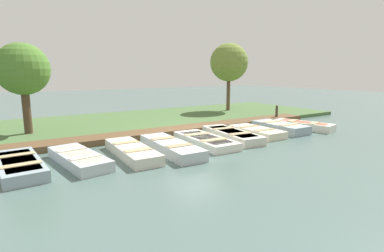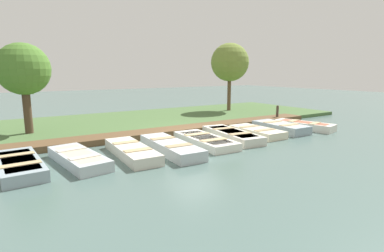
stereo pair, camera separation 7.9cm
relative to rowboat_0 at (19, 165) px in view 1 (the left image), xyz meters
name	(u,v)px [view 1 (the left image)]	position (x,y,z in m)	size (l,w,h in m)	color
ground_plane	(196,137)	(-1.13, 7.14, -0.18)	(80.00, 80.00, 0.00)	#4C6660
shore_bank	(150,120)	(-6.13, 7.14, -0.08)	(8.00, 24.00, 0.21)	#476638
dock_walkway	(182,130)	(-2.40, 7.14, -0.06)	(1.26, 16.50, 0.25)	brown
rowboat_0	(19,165)	(0.00, 0.00, 0.00)	(3.29, 1.31, 0.37)	#8C9EA8
rowboat_1	(79,158)	(0.21, 1.67, 0.00)	(3.23, 1.46, 0.37)	#B2BCC1
rowboat_2	(132,151)	(0.32, 3.45, 0.01)	(3.38, 1.12, 0.39)	beige
rowboat_3	(171,147)	(0.58, 4.87, 0.02)	(3.58, 1.16, 0.41)	#B2BCC1
rowboat_4	(205,140)	(0.25, 6.66, -0.02)	(3.37, 1.37, 0.33)	silver
rowboat_5	(232,135)	(0.09, 8.22, 0.01)	(3.55, 1.49, 0.39)	beige
rowboat_6	(257,131)	(0.08, 9.76, -0.01)	(2.79, 1.25, 0.36)	beige
rowboat_7	(280,127)	(0.03, 11.43, 0.03)	(2.83, 1.25, 0.43)	#8C9EA8
rowboat_8	(303,125)	(0.26, 12.95, 0.01)	(3.14, 1.62, 0.39)	silver
mooring_post_far	(277,113)	(-2.28, 13.76, 0.30)	(0.15, 0.15, 0.96)	#47382D
park_tree_far_left	(23,70)	(-5.06, 0.66, 2.84)	(2.27, 2.27, 4.20)	#4C3828
park_tree_left	(229,63)	(-6.63, 13.54, 3.41)	(2.67, 2.67, 4.95)	brown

